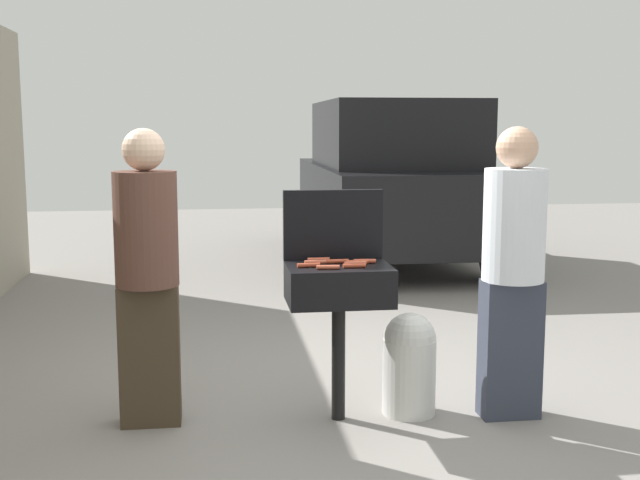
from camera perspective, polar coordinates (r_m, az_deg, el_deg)
ground_plane at (r=4.99m, az=0.64°, el=-11.99°), size 24.00×24.00×0.00m
bbq_grill at (r=4.63m, az=1.34°, el=-3.58°), size 0.60×0.44×0.92m
grill_lid_open at (r=4.79m, az=0.94°, el=1.10°), size 0.60×0.05×0.42m
hot_dog_0 at (r=4.72m, az=-0.10°, el=-1.41°), size 0.13×0.03×0.03m
hot_dog_1 at (r=4.54m, az=-0.82°, el=-1.81°), size 0.13×0.03×0.03m
hot_dog_2 at (r=4.66m, az=1.27°, el=-1.53°), size 0.13×0.03×0.03m
hot_dog_3 at (r=4.52m, az=2.47°, el=-1.85°), size 0.13×0.03×0.03m
hot_dog_4 at (r=4.47m, az=0.57°, el=-1.96°), size 0.13×0.04×0.03m
hot_dog_5 at (r=4.64m, az=2.66°, el=-1.60°), size 0.13×0.03×0.03m
hot_dog_6 at (r=4.68m, az=3.21°, el=-1.52°), size 0.13×0.04×0.03m
hot_dog_7 at (r=4.64m, az=-0.33°, el=-1.59°), size 0.13×0.04×0.03m
hot_dog_8 at (r=4.60m, az=2.53°, el=-1.68°), size 0.13×0.04×0.03m
propane_tank at (r=4.86m, az=6.40°, el=-8.62°), size 0.32×0.32×0.62m
person_left at (r=4.63m, az=-12.25°, el=-1.88°), size 0.36×0.36×1.71m
person_right at (r=4.78m, az=13.63°, el=-1.56°), size 0.36×0.36×1.72m
parked_minivan at (r=10.24m, az=5.09°, el=4.25°), size 2.09×4.43×2.02m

